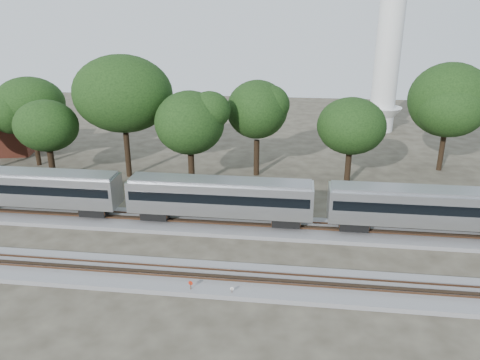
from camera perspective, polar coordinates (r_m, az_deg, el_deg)
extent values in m
plane|color=#383328|center=(42.82, -7.71, -8.89)|extent=(160.00, 160.00, 0.00)
cube|color=slate|center=(47.89, -5.92, -5.24)|extent=(160.00, 5.00, 0.40)
cube|color=brown|center=(47.06, -6.13, -5.11)|extent=(160.00, 0.08, 0.15)
cube|color=brown|center=(48.33, -5.75, -4.39)|extent=(160.00, 0.08, 0.15)
cube|color=slate|center=(39.40, -9.21, -11.42)|extent=(160.00, 5.00, 0.40)
cube|color=brown|center=(38.58, -9.55, -11.39)|extent=(160.00, 0.08, 0.15)
cube|color=brown|center=(39.76, -8.96, -10.33)|extent=(160.00, 0.08, 0.15)
cube|color=#B3B6BB|center=(52.92, -23.92, -0.86)|extent=(18.20, 3.14, 3.14)
cube|color=black|center=(52.81, -23.97, -0.54)|extent=(17.58, 3.19, 0.94)
cube|color=gray|center=(52.40, -24.17, 0.80)|extent=(17.79, 2.51, 0.37)
cube|color=black|center=(50.63, -17.17, -3.39)|extent=(2.72, 2.30, 0.94)
cube|color=#B3B6BB|center=(46.10, -2.46, -2.05)|extent=(18.20, 3.14, 3.14)
cube|color=black|center=(45.99, -2.47, -1.69)|extent=(17.58, 3.19, 0.94)
cube|color=gray|center=(45.52, -2.49, -0.16)|extent=(17.79, 2.51, 0.37)
cube|color=black|center=(48.39, -10.16, -3.88)|extent=(2.72, 2.30, 0.94)
cube|color=black|center=(46.34, 5.66, -4.77)|extent=(2.72, 2.30, 0.94)
cube|color=#B3B6BB|center=(47.14, 21.82, -3.05)|extent=(18.20, 3.14, 3.14)
cube|color=black|center=(47.02, 21.87, -2.70)|extent=(17.58, 3.19, 0.94)
cube|color=gray|center=(46.56, 22.07, -1.21)|extent=(17.79, 2.51, 0.37)
cube|color=black|center=(46.68, 13.63, -5.08)|extent=(2.72, 2.30, 0.94)
cylinder|color=#512D19|center=(37.02, -6.02, -12.97)|extent=(0.07, 0.07, 1.00)
cylinder|color=#AF1F0C|center=(36.78, -6.04, -12.39)|extent=(0.35, 0.12, 0.36)
cylinder|color=#512D19|center=(36.51, -0.99, -13.57)|extent=(0.05, 0.05, 0.79)
cylinder|color=silver|center=(36.31, -0.99, -13.11)|extent=(0.28, 0.03, 0.28)
cube|color=#512D19|center=(36.68, 3.16, -13.88)|extent=(0.54, 0.37, 0.30)
cylinder|color=silver|center=(85.97, 17.68, 15.49)|extent=(4.28, 4.28, 29.95)
cone|color=silver|center=(87.77, 16.80, 7.15)|extent=(6.85, 6.85, 4.28)
cylinder|color=black|center=(70.94, -23.52, 3.51)|extent=(0.70, 0.70, 4.68)
ellipsoid|color=black|center=(69.57, -24.25, 8.51)|extent=(8.82, 8.82, 7.49)
cylinder|color=black|center=(64.01, -21.94, 1.64)|extent=(0.70, 0.70, 3.82)
ellipsoid|color=black|center=(62.68, -22.56, 6.13)|extent=(7.20, 7.20, 6.12)
cylinder|color=black|center=(62.14, -13.53, 3.00)|extent=(0.70, 0.70, 5.80)
ellipsoid|color=black|center=(60.36, -14.14, 10.15)|extent=(10.93, 10.93, 9.29)
cylinder|color=black|center=(56.97, -5.93, 1.15)|extent=(0.70, 0.70, 4.38)
ellipsoid|color=black|center=(55.33, -6.15, 6.97)|extent=(8.25, 8.25, 7.02)
cylinder|color=black|center=(61.15, 2.03, 2.75)|extent=(0.70, 0.70, 4.70)
ellipsoid|color=black|center=(59.55, 2.10, 8.62)|extent=(8.87, 8.87, 7.54)
cylinder|color=black|center=(59.50, 13.00, 1.37)|extent=(0.70, 0.70, 4.00)
ellipsoid|color=black|center=(58.02, 13.42, 6.45)|extent=(7.54, 7.54, 6.41)
cylinder|color=black|center=(68.47, 23.34, 3.18)|extent=(0.70, 0.70, 5.14)
ellipsoid|color=black|center=(66.96, 24.17, 8.89)|extent=(9.69, 9.69, 8.24)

